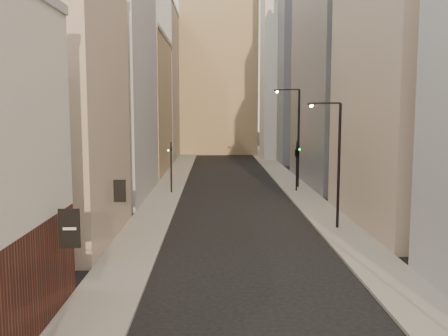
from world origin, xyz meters
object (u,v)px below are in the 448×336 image
Objects in this scene: streetlamp_mid at (336,158)px; traffic_light_right at (297,152)px; streetlamp_far at (296,132)px; traffic_light_left at (171,156)px; clock_tower at (218,59)px; white_tower at (287,45)px.

traffic_light_right is at bearing 106.01° from streetlamp_mid.
streetlamp_far is 13.11m from traffic_light_left.
clock_tower is 47.66m from streetlamp_far.
streetlamp_far is (7.51, -45.55, -11.82)m from clock_tower.
streetlamp_far is 2.03× the size of traffic_light_left.
streetlamp_far is at bearing -113.90° from traffic_light_right.
streetlamp_mid is 19.13m from traffic_light_left.
traffic_light_right is (-0.27, -2.41, -1.88)m from streetlamp_far.
traffic_light_left and traffic_light_right have the same top height.
streetlamp_mid is 1.71× the size of traffic_light_right.
clock_tower is 5.26× the size of streetlamp_mid.
clock_tower is at bearing 112.55° from streetlamp_mid.
white_tower reaches higher than traffic_light_right.
clock_tower is 17.83m from white_tower.
streetlamp_far is 2.03× the size of traffic_light_right.
streetlamp_far is (0.29, 17.98, 0.94)m from streetlamp_mid.
clock_tower reaches higher than white_tower.
clock_tower is at bearing -120.19° from traffic_light_left.
traffic_light_left is at bearing -114.63° from white_tower.
white_tower reaches higher than streetlamp_far.
traffic_light_right is at bearing -96.31° from white_tower.
streetlamp_mid is (7.23, -63.54, -12.76)m from clock_tower.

